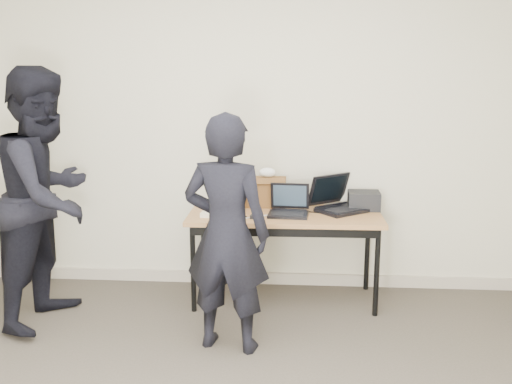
# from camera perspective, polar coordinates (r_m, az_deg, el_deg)

# --- Properties ---
(room) EXTENTS (4.60, 4.60, 2.80)m
(room) POSITION_cam_1_polar(r_m,az_deg,el_deg) (2.51, -4.86, 1.26)
(room) COLOR #403930
(room) RESTS_ON ground
(desk) EXTENTS (1.51, 0.67, 0.72)m
(desk) POSITION_cam_1_polar(r_m,az_deg,el_deg) (4.47, 2.90, -2.91)
(desk) COLOR #9A683A
(desk) RESTS_ON ground
(laptop_beige) EXTENTS (0.32, 0.31, 0.24)m
(laptop_beige) POSITION_cam_1_polar(r_m,az_deg,el_deg) (4.46, -3.32, -1.55)
(laptop_beige) COLOR beige
(laptop_beige) RESTS_ON desk
(laptop_center) EXTENTS (0.32, 0.31, 0.23)m
(laptop_center) POSITION_cam_1_polar(r_m,az_deg,el_deg) (4.43, 3.30, -1.56)
(laptop_center) COLOR black
(laptop_center) RESTS_ON desk
(laptop_right) EXTENTS (0.52, 0.52, 0.28)m
(laptop_right) POSITION_cam_1_polar(r_m,az_deg,el_deg) (4.60, 8.17, -1.02)
(laptop_right) COLOR black
(laptop_right) RESTS_ON desk
(leather_satchel) EXTENTS (0.36, 0.18, 0.25)m
(leather_satchel) POSITION_cam_1_polar(r_m,az_deg,el_deg) (4.66, 0.77, 0.07)
(leather_satchel) COLOR brown
(leather_satchel) RESTS_ON desk
(tissue) EXTENTS (0.15, 0.12, 0.08)m
(tissue) POSITION_cam_1_polar(r_m,az_deg,el_deg) (4.63, 1.15, 1.97)
(tissue) COLOR white
(tissue) RESTS_ON leather_satchel
(equipment_box) EXTENTS (0.25, 0.21, 0.14)m
(equipment_box) POSITION_cam_1_polar(r_m,az_deg,el_deg) (4.66, 10.73, -0.83)
(equipment_box) COLOR black
(equipment_box) RESTS_ON desk
(power_brick) EXTENTS (0.08, 0.06, 0.03)m
(power_brick) POSITION_cam_1_polar(r_m,az_deg,el_deg) (4.30, -0.07, -2.50)
(power_brick) COLOR black
(power_brick) RESTS_ON desk
(cables) EXTENTS (1.02, 0.28, 0.01)m
(cables) POSITION_cam_1_polar(r_m,az_deg,el_deg) (4.40, 1.83, -2.29)
(cables) COLOR black
(cables) RESTS_ON desk
(person_typist) EXTENTS (0.64, 0.48, 1.57)m
(person_typist) POSITION_cam_1_polar(r_m,az_deg,el_deg) (3.69, -2.96, -4.22)
(person_typist) COLOR black
(person_typist) RESTS_ON ground
(person_observer) EXTENTS (0.83, 1.00, 1.85)m
(person_observer) POSITION_cam_1_polar(r_m,az_deg,el_deg) (4.36, -20.12, -0.49)
(person_observer) COLOR black
(person_observer) RESTS_ON ground
(baseboard) EXTENTS (4.50, 0.03, 0.10)m
(baseboard) POSITION_cam_1_polar(r_m,az_deg,el_deg) (5.01, -0.64, -8.56)
(baseboard) COLOR #A39887
(baseboard) RESTS_ON ground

